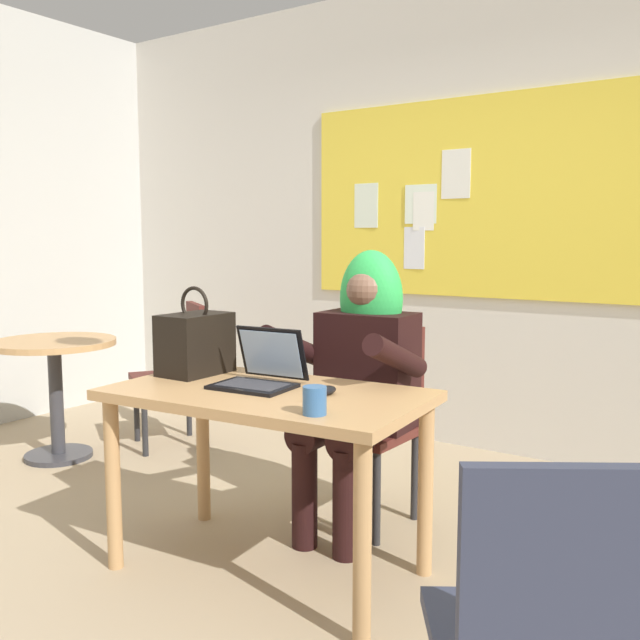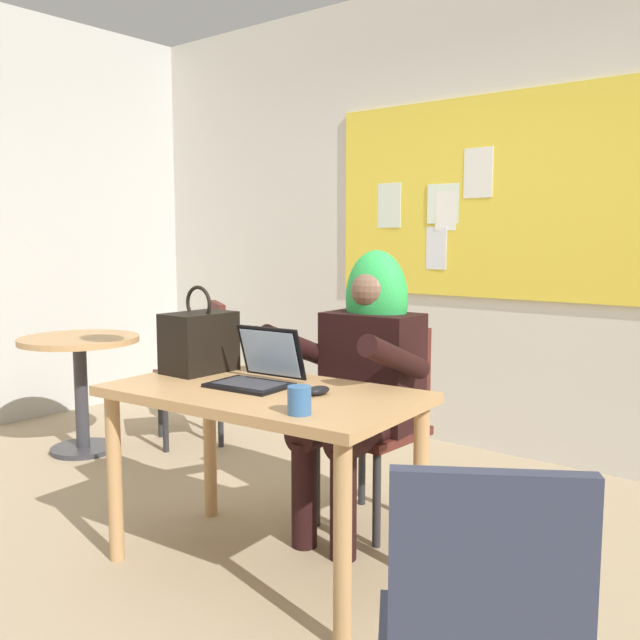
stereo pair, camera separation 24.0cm
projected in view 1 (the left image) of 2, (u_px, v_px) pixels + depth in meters
The scene contains 12 objects.
ground_plane at pixel (278, 590), 2.62m from camera, with size 24.00×24.00×0.00m, color tan.
wall_back_bulletin at pixel (492, 214), 4.20m from camera, with size 6.19×2.22×2.89m.
desk_main at pixel (267, 417), 2.69m from camera, with size 1.26×0.77×0.73m.
chair_at_desk at pixel (374, 411), 3.24m from camera, with size 0.44×0.44×0.91m.
person_costumed at pixel (360, 366), 3.11m from camera, with size 0.61×0.62×1.26m.
laptop at pixel (260, 373), 2.76m from camera, with size 0.33×0.31×0.23m.
computer_mouse at pixel (325, 390), 2.60m from camera, with size 0.06×0.10×0.03m, color black.
handbag at pixel (195, 343), 2.99m from camera, with size 0.20×0.30×0.38m.
coffee_mug at pixel (315, 401), 2.31m from camera, with size 0.08×0.08×0.10m, color #336099.
side_table_round at pixel (55, 372), 4.12m from camera, with size 0.71×0.71×0.71m.
chair_spare_by_window at pixel (180, 366), 4.40m from camera, with size 0.58×0.58×0.90m.
chair_extra_corner at pixel (538, 631), 1.45m from camera, with size 0.58×0.58×0.89m.
Camera 1 is at (1.52, -1.97, 1.32)m, focal length 39.17 mm.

